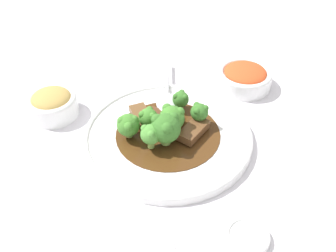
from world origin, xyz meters
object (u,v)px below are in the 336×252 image
Objects in this scene: main_plate at (168,136)px; serving_spoon at (168,99)px; broccoli_floret_5 at (199,112)px; sauce_dish at (248,237)px; broccoli_floret_4 at (181,99)px; broccoli_floret_1 at (148,117)px; beef_strip_0 at (142,116)px; side_bowl_kimchi at (245,77)px; broccoli_floret_6 at (166,128)px; broccoli_floret_3 at (128,126)px; broccoli_floret_0 at (151,134)px; side_bowl_appetizer at (52,104)px; beef_strip_1 at (167,117)px; broccoli_floret_2 at (172,118)px.

serving_spoon is (-0.09, 0.01, 0.02)m from main_plate.
broccoli_floret_5 is 0.25m from sauce_dish.
main_plate is at bearing -159.50° from sauce_dish.
serving_spoon is at bearing -137.81° from broccoli_floret_4.
broccoli_floret_1 is at bearing -53.46° from broccoli_floret_4.
side_bowl_kimchi reaches higher than beef_strip_0.
broccoli_floret_6 is 0.29× the size of serving_spoon.
sauce_dish is at bearing 20.50° from main_plate.
broccoli_floret_3 is (0.00, -0.07, 0.04)m from main_plate.
broccoli_floret_0 is 0.49× the size of side_bowl_appetizer.
broccoli_floret_3 is 0.19m from side_bowl_appetizer.
broccoli_floret_5 is at bearing 68.42° from beef_strip_1.
beef_strip_0 is 1.14× the size of broccoli_floret_6.
broccoli_floret_3 is at bearing -145.07° from sauce_dish.
serving_spoon is 0.19m from side_bowl_kimchi.
broccoli_floret_4 is (-0.10, 0.07, -0.01)m from broccoli_floret_0.
sauce_dish is at bearing 24.97° from broccoli_floret_6.
broccoli_floret_1 is (0.02, -0.04, 0.02)m from beef_strip_1.
broccoli_floret_6 is at bearing -15.68° from main_plate.
broccoli_floret_5 is 0.30m from side_bowl_appetizer.
side_bowl_kimchi is at bearing 118.22° from broccoli_floret_4.
broccoli_floret_0 is at bearing -61.80° from broccoli_floret_5.
broccoli_floret_5 is (0.02, 0.06, 0.02)m from beef_strip_1.
broccoli_floret_1 is 0.69× the size of broccoli_floret_6.
side_bowl_appetizer reaches higher than sauce_dish.
broccoli_floret_1 is 0.05m from broccoli_floret_2.
main_plate is at bearing -51.36° from side_bowl_kimchi.
side_bowl_appetizer is (-0.01, -0.23, 0.00)m from serving_spoon.
side_bowl_kimchi reaches higher than sauce_dish.
broccoli_floret_4 is 0.39× the size of side_bowl_appetizer.
beef_strip_0 is 0.60× the size of side_bowl_kimchi.
beef_strip_1 is 0.63× the size of side_bowl_kimchi.
sauce_dish is (0.23, 0.08, -0.05)m from broccoli_floret_2.
broccoli_floret_0 is 0.11m from broccoli_floret_5.
side_bowl_kimchi is (-0.11, 0.19, 0.00)m from beef_strip_1.
broccoli_floret_2 is (0.05, 0.05, 0.03)m from beef_strip_0.
broccoli_floret_1 is 0.92× the size of broccoli_floret_3.
side_bowl_appetizer is (-0.11, -0.22, 0.02)m from main_plate.
beef_strip_1 is 0.05m from broccoli_floret_4.
broccoli_floret_5 is at bearing -43.55° from side_bowl_kimchi.
broccoli_floret_6 is at bearing -57.10° from broccoli_floret_5.
side_bowl_kimchi is (-0.15, 0.19, 0.01)m from main_plate.
broccoli_floret_1 is 0.95× the size of broccoli_floret_5.
broccoli_floret_6 is at bearing 30.25° from broccoli_floret_1.
broccoli_floret_6 reaches higher than broccoli_floret_5.
side_bowl_appetizer is at bearing -98.64° from broccoli_floret_4.
sauce_dish is (0.34, 0.31, -0.02)m from side_bowl_appetizer.
serving_spoon is (-0.10, 0.08, -0.02)m from broccoli_floret_3.
main_plate is 0.04m from broccoli_floret_2.
serving_spoon is (-0.12, 0.02, -0.03)m from broccoli_floret_6.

